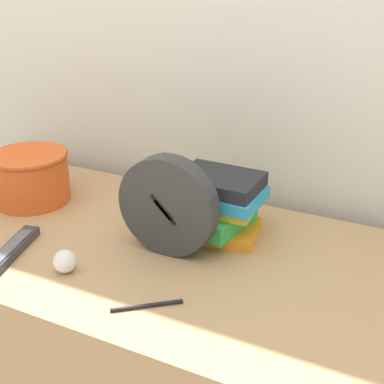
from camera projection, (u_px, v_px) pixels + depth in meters
wall_back at (215, 22)px, 1.34m from camera, size 6.00×0.04×2.40m
desk at (149, 372)px, 1.37m from camera, size 1.39×0.62×0.76m
desk_clock at (168, 206)px, 1.13m from camera, size 0.22×0.05×0.22m
book_stack at (212, 204)px, 1.23m from camera, size 0.24×0.20×0.15m
basket at (30, 175)px, 1.39m from camera, size 0.21×0.21×0.13m
tv_remote at (11, 250)px, 1.16m from camera, size 0.09×0.20×0.02m
crumpled_paper_ball at (65, 261)px, 1.09m from camera, size 0.05×0.05×0.05m
pen at (147, 306)px, 0.99m from camera, size 0.11×0.09×0.01m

